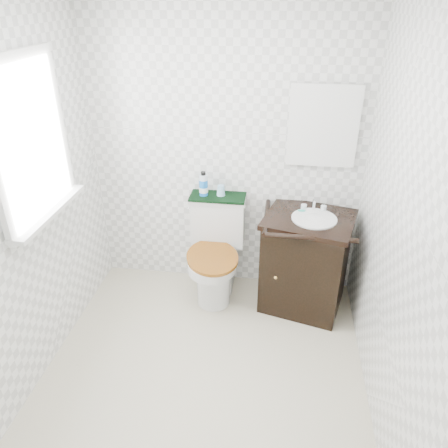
% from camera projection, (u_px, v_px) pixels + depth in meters
% --- Properties ---
extents(floor, '(2.40, 2.40, 0.00)m').
position_uv_depth(floor, '(202.00, 377.00, 3.01)').
color(floor, '#C1B89B').
rests_on(floor, ground).
extents(wall_back, '(2.40, 0.00, 2.40)m').
position_uv_depth(wall_back, '(226.00, 153.00, 3.48)').
color(wall_back, white).
rests_on(wall_back, ground).
extents(wall_front, '(2.40, 0.00, 2.40)m').
position_uv_depth(wall_front, '(127.00, 400.00, 1.39)').
color(wall_front, white).
rests_on(wall_front, ground).
extents(wall_left, '(0.00, 2.40, 2.40)m').
position_uv_depth(wall_left, '(14.00, 212.00, 2.56)').
color(wall_left, white).
rests_on(wall_left, ground).
extents(wall_right, '(0.00, 2.40, 2.40)m').
position_uv_depth(wall_right, '(402.00, 237.00, 2.30)').
color(wall_right, white).
rests_on(wall_right, ground).
extents(window, '(0.02, 0.70, 0.90)m').
position_uv_depth(window, '(28.00, 141.00, 2.61)').
color(window, white).
rests_on(window, wall_left).
extents(mirror, '(0.50, 0.02, 0.60)m').
position_uv_depth(mirror, '(323.00, 126.00, 3.25)').
color(mirror, silver).
rests_on(mirror, wall_back).
extents(toilet, '(0.51, 0.68, 0.85)m').
position_uv_depth(toilet, '(216.00, 256.00, 3.68)').
color(toilet, silver).
rests_on(toilet, floor).
extents(vanity, '(0.78, 0.71, 0.92)m').
position_uv_depth(vanity, '(306.00, 260.00, 3.51)').
color(vanity, black).
rests_on(vanity, floor).
extents(trash_bin, '(0.21, 0.18, 0.27)m').
position_uv_depth(trash_bin, '(216.00, 279.00, 3.78)').
color(trash_bin, silver).
rests_on(trash_bin, floor).
extents(towel, '(0.45, 0.22, 0.02)m').
position_uv_depth(towel, '(218.00, 197.00, 3.55)').
color(towel, black).
rests_on(towel, toilet).
extents(mouthwash_bottle, '(0.07, 0.07, 0.20)m').
position_uv_depth(mouthwash_bottle, '(203.00, 185.00, 3.52)').
color(mouthwash_bottle, blue).
rests_on(mouthwash_bottle, towel).
extents(cup, '(0.07, 0.07, 0.09)m').
position_uv_depth(cup, '(221.00, 190.00, 3.54)').
color(cup, '#80B2D1').
rests_on(cup, towel).
extents(soap_bar, '(0.07, 0.05, 0.02)m').
position_uv_depth(soap_bar, '(302.00, 211.00, 3.39)').
color(soap_bar, '#1B8372').
rests_on(soap_bar, vanity).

